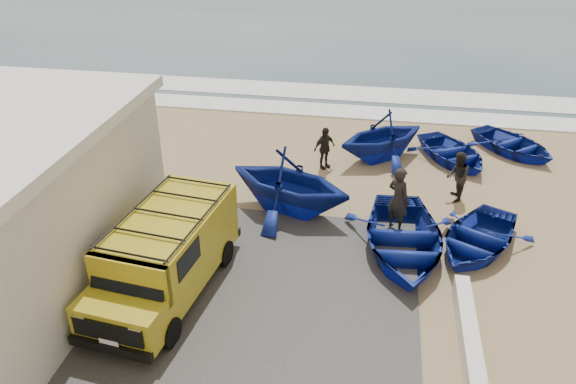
{
  "coord_description": "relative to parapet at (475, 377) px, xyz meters",
  "views": [
    {
      "loc": [
        2.69,
        -11.53,
        8.97
      ],
      "look_at": [
        0.3,
        2.25,
        1.2
      ],
      "focal_mm": 35.0,
      "sensor_mm": 36.0,
      "label": 1
    }
  ],
  "objects": [
    {
      "name": "ground",
      "position": [
        -5.0,
        3.0,
        -0.28
      ],
      "size": [
        160.0,
        160.0,
        0.0
      ],
      "primitive_type": "plane",
      "color": "#9C835B"
    },
    {
      "name": "slab",
      "position": [
        -7.0,
        1.0,
        -0.25
      ],
      "size": [
        12.0,
        10.0,
        0.05
      ],
      "primitive_type": "cube",
      "color": "#42403D",
      "rests_on": "ground"
    },
    {
      "name": "surf_line",
      "position": [
        -5.0,
        15.0,
        -0.25
      ],
      "size": [
        180.0,
        1.6,
        0.06
      ],
      "primitive_type": "cube",
      "color": "white",
      "rests_on": "ground"
    },
    {
      "name": "surf_wash",
      "position": [
        -5.0,
        17.5,
        -0.26
      ],
      "size": [
        180.0,
        2.2,
        0.04
      ],
      "primitive_type": "cube",
      "color": "white",
      "rests_on": "ground"
    },
    {
      "name": "parapet",
      "position": [
        0.0,
        0.0,
        0.0
      ],
      "size": [
        0.35,
        6.0,
        0.55
      ],
      "primitive_type": "cube",
      "color": "silver",
      "rests_on": "ground"
    },
    {
      "name": "van",
      "position": [
        -7.1,
        1.9,
        0.86
      ],
      "size": [
        2.52,
        5.13,
        2.11
      ],
      "rotation": [
        0.0,
        0.0,
        -0.12
      ],
      "color": "gold",
      "rests_on": "ground"
    },
    {
      "name": "boat_near_left",
      "position": [
        -1.4,
        4.52,
        0.18
      ],
      "size": [
        3.53,
        4.69,
        0.92
      ],
      "primitive_type": "imported",
      "rotation": [
        0.0,
        0.0,
        0.09
      ],
      "color": "navy",
      "rests_on": "ground"
    },
    {
      "name": "boat_near_right",
      "position": [
        0.62,
        5.06,
        0.09
      ],
      "size": [
        3.87,
        4.31,
        0.73
      ],
      "primitive_type": "imported",
      "rotation": [
        0.0,
        0.0,
        -0.47
      ],
      "color": "navy",
      "rests_on": "ground"
    },
    {
      "name": "boat_mid_left",
      "position": [
        -4.83,
        6.19,
        0.77
      ],
      "size": [
        4.87,
        4.55,
        2.09
      ],
      "primitive_type": "imported",
      "rotation": [
        0.0,
        0.0,
        1.23
      ],
      "color": "navy",
      "rests_on": "ground"
    },
    {
      "name": "boat_mid_right",
      "position": [
        0.41,
        10.67,
        0.08
      ],
      "size": [
        3.81,
        4.18,
        0.71
      ],
      "primitive_type": "imported",
      "rotation": [
        0.0,
        0.0,
        0.52
      ],
      "color": "navy",
      "rests_on": "ground"
    },
    {
      "name": "boat_far_left",
      "position": [
        -2.16,
        10.45,
        0.65
      ],
      "size": [
        4.66,
        4.59,
        1.86
      ],
      "primitive_type": "imported",
      "rotation": [
        0.0,
        0.0,
        -0.89
      ],
      "color": "navy",
      "rests_on": "ground"
    },
    {
      "name": "boat_far_right",
      "position": [
        2.7,
        11.81,
        0.08
      ],
      "size": [
        4.07,
        4.18,
        0.71
      ],
      "primitive_type": "imported",
      "rotation": [
        0.0,
        0.0,
        0.71
      ],
      "color": "navy",
      "rests_on": "ground"
    },
    {
      "name": "fisherman_front",
      "position": [
        -1.58,
        5.71,
        0.73
      ],
      "size": [
        0.87,
        0.84,
        2.01
      ],
      "primitive_type": "imported",
      "rotation": [
        0.0,
        0.0,
        2.44
      ],
      "color": "black",
      "rests_on": "ground"
    },
    {
      "name": "fisherman_middle",
      "position": [
        0.27,
        7.8,
        0.55
      ],
      "size": [
        0.64,
        0.81,
        1.64
      ],
      "primitive_type": "imported",
      "rotation": [
        0.0,
        0.0,
        -1.54
      ],
      "color": "black",
      "rests_on": "ground"
    },
    {
      "name": "fisherman_back",
      "position": [
        -4.12,
        9.37,
        0.49
      ],
      "size": [
        0.9,
        0.89,
        1.53
      ],
      "primitive_type": "imported",
      "rotation": [
        0.0,
        0.0,
        0.78
      ],
      "color": "black",
      "rests_on": "ground"
    }
  ]
}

